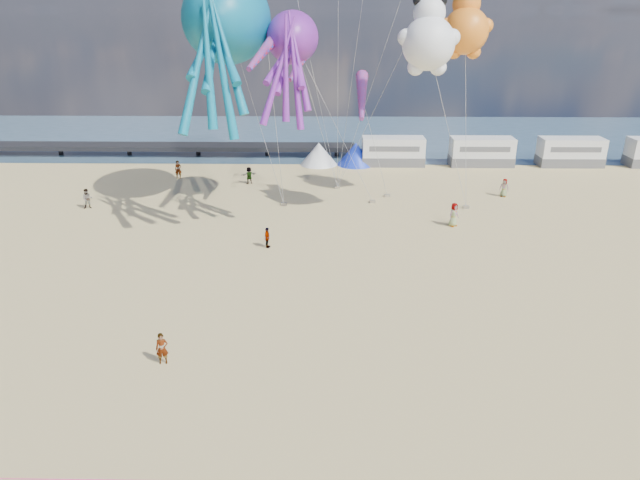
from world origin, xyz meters
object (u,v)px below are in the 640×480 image
Objects in this scene: beachgoer_3 at (267,238)px; windsock_right at (301,61)px; tent_white at (319,154)px; standing_person at (162,349)px; sandbag_c at (466,207)px; sandbag_a at (284,204)px; kite_panda at (428,43)px; motorhome_1 at (482,152)px; sandbag_e at (337,187)px; beachgoer_1 at (87,199)px; beachgoer_6 at (454,215)px; tent_blue at (356,154)px; beachgoer_4 at (249,175)px; beachgoer_5 at (178,170)px; motorhome_0 at (393,151)px; kite_teddy_orange at (466,31)px; windsock_mid at (362,96)px; sandbag_b at (372,202)px; beachgoer_0 at (504,188)px; kite_octopus_teal at (227,19)px; motorhome_2 at (571,152)px; sandbag_d at (387,196)px; windsock_left at (268,46)px; kite_octopus_purple at (293,37)px.

windsock_right reaches higher than beachgoer_3.
tent_white reaches higher than standing_person.
sandbag_c is (15.94, 8.87, -0.64)m from beachgoer_3.
kite_panda is at bearing -23.44° from sandbag_a.
sandbag_e is at bearing -150.09° from motorhome_1.
beachgoer_1 is 0.91× the size of beachgoer_6.
windsock_right reaches higher than tent_blue.
beachgoer_1 is 3.40× the size of sandbag_a.
beachgoer_5 is (-7.28, 1.75, 0.07)m from beachgoer_4.
motorhome_0 is 25.95m from beachgoer_3.
kite_teddy_orange is 1.01× the size of windsock_mid.
sandbag_a is at bearing -173.94° from sandbag_b.
beachgoer_1 is at bearing -141.81° from tent_white.
sandbag_e is (4.66, 5.04, 0.00)m from sandbag_a.
sandbag_c is (-4.08, -3.35, -0.71)m from beachgoer_0.
beachgoer_6 reaches higher than beachgoer_5.
tent_white is at bearing 53.14° from kite_octopus_teal.
sandbag_c is at bearing 10.89° from windsock_mid.
motorhome_2 is 1.11× the size of windsock_mid.
motorhome_1 is 26.70m from windsock_right.
beachgoer_1 is at bearing -161.90° from motorhome_2.
motorhome_0 is 19.09m from kite_teddy_orange.
tent_blue is at bearing 64.54° from standing_person.
windsock_left reaches higher than sandbag_d.
sandbag_e is (1.94, -8.96, -1.09)m from tent_white.
motorhome_0 is 8.01m from tent_white.
sandbag_b is at bearing -5.23° from kite_octopus_teal.
kite_panda is (-8.85, -7.46, 12.62)m from beachgoer_0.
beachgoer_1 is 16.52m from sandbag_a.
motorhome_0 is at bearing 77.06° from windsock_mid.
kite_teddy_orange is at bearing -75.73° from motorhome_0.
motorhome_1 reaches higher than beachgoer_4.
beachgoer_5 is at bearing 166.18° from kite_teddy_orange.
windsock_mid reaches higher than beachgoer_6.
sandbag_c is 20.92m from windsock_left.
sandbag_a is 17.72m from kite_panda.
kite_octopus_teal is 2.20× the size of kite_teddy_orange.
tent_white reaches higher than beachgoer_1.
kite_octopus_teal reaches higher than kite_teddy_orange.
beachgoer_1 reaches higher than sandbag_e.
sandbag_a is 13.64m from kite_octopus_purple.
kite_teddy_orange is at bearing -36.31° from beachgoer_5.
sandbag_d is at bearing 106.19° from kite_panda.
beachgoer_6 is 8.18m from sandbag_b.
kite_octopus_purple is (1.50, 8.39, 12.93)m from beachgoer_3.
kite_octopus_purple is at bearing -16.51° from kite_octopus_teal.
beachgoer_3 is at bearing -142.20° from motorhome_2.
kite_octopus_teal is at bearing -174.48° from windsock_right.
windsock_left reaches higher than sandbag_e.
kite_octopus_purple reaches higher than motorhome_0.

